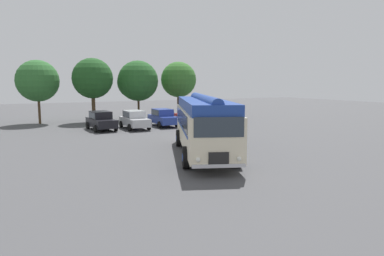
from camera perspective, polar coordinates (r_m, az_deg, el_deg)
The scene contains 11 objects.
ground_plane at distance 19.57m, azimuth 2.75°, elevation -4.75°, with size 120.00×120.00×0.00m, color #474749.
vintage_bus at distance 19.68m, azimuth 1.97°, elevation 0.91°, with size 5.95×10.29×3.49m.
car_near_left at distance 31.39m, azimuth -14.92°, elevation 1.21°, with size 2.19×4.31×1.66m.
car_mid_left at distance 31.55m, azimuth -9.58°, elevation 1.39°, with size 2.01×4.22×1.66m.
car_mid_right at distance 33.17m, azimuth -4.88°, elevation 1.77°, with size 1.99×4.22×1.66m.
car_far_right at distance 34.25m, azimuth -0.43°, elevation 1.98°, with size 2.08×4.26×1.66m.
box_van at distance 35.91m, azimuth 2.78°, elevation 3.05°, with size 2.46×5.82×2.50m.
tree_left_of_centre at distance 38.18m, azimuth -24.16°, elevation 7.16°, with size 4.21×4.21×6.48m.
tree_centre at distance 37.74m, azimuth -16.10°, elevation 7.99°, with size 4.23×4.23×6.76m.
tree_right_of_centre at distance 39.40m, azimuth -9.23°, elevation 7.68°, with size 4.65×4.56×6.67m.
tree_far_right at distance 41.28m, azimuth -2.35°, elevation 8.06°, with size 4.23×4.23×6.67m.
Camera 1 is at (-9.45, -16.63, 4.16)m, focal length 32.00 mm.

